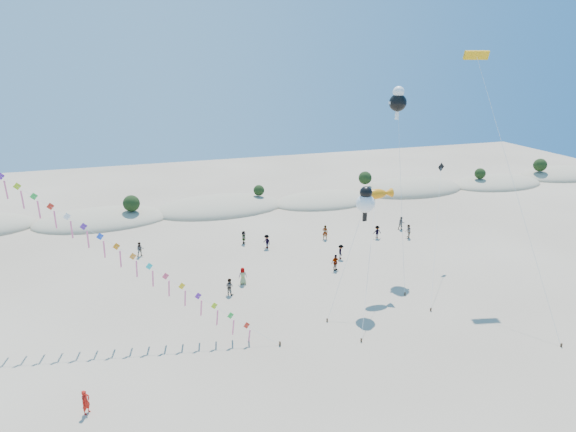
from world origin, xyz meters
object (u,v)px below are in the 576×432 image
at_px(parafoil_kite, 478,60).
at_px(flyer_foreground, 86,402).
at_px(fish_kite, 379,194).
at_px(kite_train, 78,224).

bearing_deg(parafoil_kite, flyer_foreground, -161.96).
bearing_deg(flyer_foreground, parafoil_kite, -30.74).
xyz_separation_m(fish_kite, parafoil_kite, (9.62, 0.70, 11.65)).
relative_size(parafoil_kite, flyer_foreground, 13.19).
bearing_deg(kite_train, parafoil_kite, 1.51).
bearing_deg(kite_train, fish_kite, 0.51).
height_order(fish_kite, parafoil_kite, parafoil_kite).
xyz_separation_m(kite_train, parafoil_kite, (35.18, 0.92, 11.74)).
distance_m(kite_train, parafoil_kite, 37.10).
bearing_deg(fish_kite, kite_train, -179.49).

